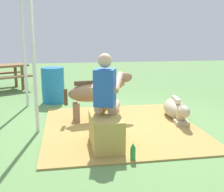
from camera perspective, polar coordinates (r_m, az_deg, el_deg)
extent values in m
plane|color=#608C4C|center=(5.15, 2.62, -5.93)|extent=(24.00, 24.00, 0.00)
cube|color=#AD8C47|center=(5.02, 1.78, -6.27)|extent=(2.88, 2.66, 0.02)
cube|color=tan|center=(4.10, -1.29, -7.22)|extent=(0.80, 0.42, 0.48)
cylinder|color=#D8AD8C|center=(4.26, -2.22, -2.08)|extent=(0.42, 0.26, 0.14)
cylinder|color=#D8AD8C|center=(4.53, -1.68, -5.27)|extent=(0.11, 0.11, 0.48)
cube|color=black|center=(4.60, -1.66, -7.78)|extent=(0.24, 0.17, 0.06)
cylinder|color=#D8AD8C|center=(4.22, 0.43, -2.19)|extent=(0.42, 0.26, 0.14)
cylinder|color=#D8AD8C|center=(4.50, 0.83, -5.40)|extent=(0.11, 0.11, 0.48)
cube|color=black|center=(4.57, 0.82, -7.93)|extent=(0.24, 0.17, 0.06)
cube|color=#2659B2|center=(3.98, -1.44, 1.76)|extent=(0.38, 0.36, 0.52)
cylinder|color=#D8AD8C|center=(4.18, -3.13, 2.94)|extent=(0.50, 0.25, 0.26)
cylinder|color=#D8AD8C|center=(4.12, 1.22, 2.83)|extent=(0.50, 0.25, 0.26)
sphere|color=#D8AD8C|center=(3.93, -1.47, 7.22)|extent=(0.20, 0.20, 0.20)
ellipsoid|color=#8C6B4C|center=(5.27, -4.38, 0.67)|extent=(0.45, 0.88, 0.34)
cylinder|color=#8C6B4C|center=(5.52, -1.78, -2.61)|extent=(0.09, 0.09, 0.38)
cylinder|color=#8C6B4C|center=(5.34, -1.13, -3.13)|extent=(0.09, 0.09, 0.38)
cylinder|color=#8C6B4C|center=(5.39, -7.48, -3.09)|extent=(0.09, 0.09, 0.38)
cylinder|color=#8C6B4C|center=(5.20, -7.02, -3.65)|extent=(0.09, 0.09, 0.38)
cylinder|color=#8C6B4C|center=(5.40, 0.74, 2.06)|extent=(0.24, 0.39, 0.33)
ellipsoid|color=#8C6B4C|center=(5.43, 2.53, 3.83)|extent=(0.21, 0.34, 0.20)
cube|color=#4D3A2A|center=(5.23, -4.42, 2.71)|extent=(0.16, 0.60, 0.08)
cylinder|color=#4D3A2A|center=(5.18, -9.40, -0.22)|extent=(0.07, 0.07, 0.30)
ellipsoid|color=tan|center=(5.73, 12.57, -2.46)|extent=(0.93, 0.53, 0.36)
cube|color=tan|center=(5.26, 13.87, -5.32)|extent=(0.31, 0.28, 0.10)
cylinder|color=tan|center=(5.19, 14.03, -3.38)|extent=(0.31, 0.22, 0.30)
ellipsoid|color=tan|center=(5.00, 14.61, -3.05)|extent=(0.32, 0.20, 0.20)
cube|color=beige|center=(5.61, 12.85, -0.69)|extent=(0.45, 0.14, 0.08)
cylinder|color=#268C3F|center=(3.72, 4.27, -11.75)|extent=(0.07, 0.07, 0.19)
cone|color=#268C3F|center=(3.67, 4.30, -9.94)|extent=(0.06, 0.06, 0.06)
cylinder|color=#1E72B2|center=(6.91, -11.89, 2.16)|extent=(0.54, 0.54, 0.85)
cylinder|color=silver|center=(4.72, -15.59, 7.02)|extent=(0.06, 0.06, 2.43)
cylinder|color=silver|center=(6.62, -17.36, 8.30)|extent=(0.06, 0.06, 2.43)
cube|color=brown|center=(8.89, -21.84, 5.67)|extent=(1.34, 1.65, 0.06)
cube|color=brown|center=(8.42, -20.61, 3.52)|extent=(0.94, 1.43, 0.05)
cube|color=brown|center=(8.85, -17.70, 3.49)|extent=(0.08, 0.08, 0.69)
cube|color=brown|center=(9.37, -18.95, 3.86)|extent=(0.08, 0.08, 0.69)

